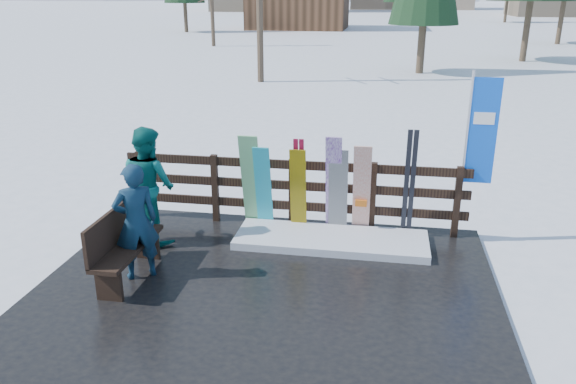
% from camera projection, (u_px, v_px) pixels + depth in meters
% --- Properties ---
extents(ground, '(700.00, 700.00, 0.00)m').
position_uv_depth(ground, '(265.00, 296.00, 7.30)').
color(ground, white).
rests_on(ground, ground).
extents(deck, '(6.00, 5.00, 0.08)m').
position_uv_depth(deck, '(265.00, 294.00, 7.29)').
color(deck, black).
rests_on(deck, ground).
extents(fence, '(5.60, 0.10, 1.15)m').
position_uv_depth(fence, '(292.00, 188.00, 9.10)').
color(fence, black).
rests_on(fence, deck).
extents(snow_patch, '(2.93, 1.00, 0.12)m').
position_uv_depth(snow_patch, '(331.00, 240.00, 8.63)').
color(snow_patch, white).
rests_on(snow_patch, deck).
extents(bench, '(0.41, 1.50, 0.97)m').
position_uv_depth(bench, '(122.00, 242.00, 7.46)').
color(bench, black).
rests_on(bench, deck).
extents(snowboard_0, '(0.26, 0.36, 1.42)m').
position_uv_depth(snowboard_0, '(263.00, 188.00, 8.94)').
color(snowboard_0, '#26B4C4').
rests_on(snowboard_0, deck).
extents(snowboard_1, '(0.31, 0.40, 1.60)m').
position_uv_depth(snowboard_1, '(251.00, 182.00, 8.94)').
color(snowboard_1, silver).
rests_on(snowboard_1, deck).
extents(snowboard_2, '(0.25, 0.24, 1.39)m').
position_uv_depth(snowboard_2, '(298.00, 191.00, 8.86)').
color(snowboard_2, '#F9C902').
rests_on(snowboard_2, deck).
extents(snowboard_3, '(0.25, 0.40, 1.64)m').
position_uv_depth(snowboard_3, '(334.00, 185.00, 8.73)').
color(snowboard_3, white).
rests_on(snowboard_3, deck).
extents(snowboard_4, '(0.30, 0.28, 1.42)m').
position_uv_depth(snowboard_4, '(338.00, 192.00, 8.75)').
color(snowboard_4, black).
rests_on(snowboard_4, deck).
extents(snowboard_5, '(0.27, 0.39, 1.51)m').
position_uv_depth(snowboard_5, '(362.00, 191.00, 8.68)').
color(snowboard_5, white).
rests_on(snowboard_5, deck).
extents(ski_pair_a, '(0.16, 0.19, 1.54)m').
position_uv_depth(ski_pair_a, '(299.00, 185.00, 8.90)').
color(ski_pair_a, maroon).
rests_on(ski_pair_a, deck).
extents(ski_pair_b, '(0.17, 0.20, 1.75)m').
position_uv_depth(ski_pair_b, '(409.00, 184.00, 8.59)').
color(ski_pair_b, black).
rests_on(ski_pair_b, deck).
extents(rental_flag, '(0.45, 0.04, 2.60)m').
position_uv_depth(rental_flag, '(478.00, 138.00, 8.38)').
color(rental_flag, silver).
rests_on(rental_flag, deck).
extents(person_front, '(0.70, 0.65, 1.60)m').
position_uv_depth(person_front, '(136.00, 222.00, 7.40)').
color(person_front, '#133A4C').
rests_on(person_front, deck).
extents(person_back, '(1.10, 1.03, 1.80)m').
position_uv_depth(person_back, '(149.00, 185.00, 8.49)').
color(person_back, '#0C625B').
rests_on(person_back, deck).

